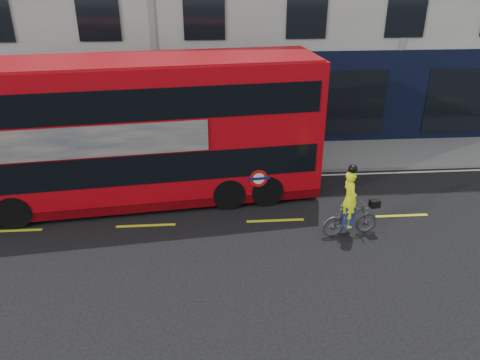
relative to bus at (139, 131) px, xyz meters
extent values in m
plane|color=black|center=(0.20, -3.33, -2.41)|extent=(120.00, 120.00, 0.00)
cube|color=slate|center=(0.20, 3.17, -2.35)|extent=(60.00, 3.00, 0.12)
cube|color=slate|center=(0.20, 1.67, -2.34)|extent=(60.00, 0.12, 0.13)
cube|color=black|center=(0.20, 4.65, -0.41)|extent=(50.00, 0.08, 4.00)
cube|color=silver|center=(0.20, 1.37, -2.41)|extent=(58.00, 0.10, 0.01)
cube|color=#B5070F|center=(-0.04, 0.00, 0.15)|extent=(11.81, 3.85, 4.16)
cube|color=#5A0307|center=(-0.04, 0.00, -2.09)|extent=(11.80, 3.80, 0.32)
cube|color=black|center=(-0.04, 0.00, -0.78)|extent=(11.35, 3.84, 0.95)
cube|color=black|center=(-0.04, 0.00, 1.23)|extent=(11.35, 3.84, 0.95)
cube|color=maroon|center=(-0.04, 0.00, 2.25)|extent=(11.56, 3.72, 0.08)
cube|color=black|center=(5.74, 0.62, -0.78)|extent=(0.29, 2.36, 0.95)
cube|color=black|center=(5.74, 0.62, 1.23)|extent=(0.29, 2.36, 0.95)
cube|color=tan|center=(-0.95, -1.45, 0.22)|extent=(6.29, 0.71, 0.95)
cylinder|color=red|center=(3.77, -0.95, -1.36)|extent=(0.59, 0.08, 0.59)
cylinder|color=white|center=(3.77, -0.95, -1.36)|extent=(0.38, 0.06, 0.38)
cube|color=#0C1459|center=(3.77, -0.96, -1.36)|extent=(0.74, 0.10, 0.09)
cylinder|color=black|center=(3.94, 0.42, -1.88)|extent=(1.33, 2.78, 1.05)
cylinder|color=black|center=(2.68, 0.29, -1.88)|extent=(1.33, 2.78, 1.05)
cylinder|color=black|center=(-3.82, -0.41, -1.88)|extent=(1.33, 2.78, 1.05)
imported|color=#444649|center=(6.26, -2.79, -1.89)|extent=(1.77, 0.74, 1.03)
imported|color=#D6EB0F|center=(6.16, -2.80, -1.21)|extent=(0.50, 0.68, 1.71)
cube|color=black|center=(6.97, -2.68, -1.46)|extent=(0.31, 0.26, 0.22)
cube|color=navy|center=(6.16, -2.80, -1.76)|extent=(0.35, 0.42, 0.70)
sphere|color=black|center=(6.16, -2.80, -0.27)|extent=(0.26, 0.26, 0.26)
camera|label=1|loc=(2.15, -14.33, 5.02)|focal=35.00mm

